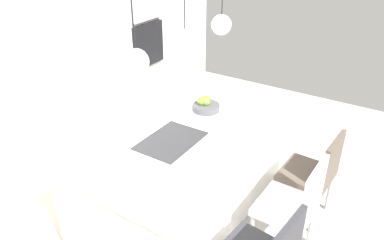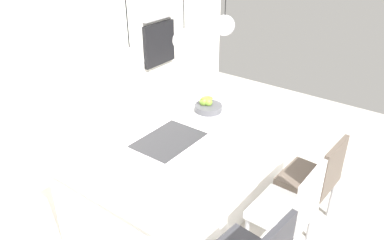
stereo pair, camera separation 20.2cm
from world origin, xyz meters
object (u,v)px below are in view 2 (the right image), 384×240
object	(u,v)px
fruit_bowl	(208,106)
chair_far	(315,177)
oven	(159,44)
chair_middle	(290,209)
microwave	(157,6)

from	to	relation	value
fruit_bowl	chair_far	distance (m)	1.15
fruit_bowl	oven	xyz separation A→B (m)	(1.04, 1.53, 0.07)
chair_far	fruit_bowl	bearing A→B (deg)	97.25
chair_middle	microwave	bearing A→B (deg)	60.85
fruit_bowl	microwave	distance (m)	1.93
fruit_bowl	oven	bearing A→B (deg)	55.62
chair_middle	oven	bearing A→B (deg)	60.85
oven	chair_far	xyz separation A→B (m)	(-0.91, -2.58, -0.50)
microwave	oven	xyz separation A→B (m)	(0.00, 0.00, -0.50)
oven	chair_far	distance (m)	2.79
microwave	chair_far	size ratio (longest dim) A/B	0.61
chair_middle	chair_far	size ratio (longest dim) A/B	1.04
chair_middle	chair_far	xyz separation A→B (m)	(0.53, 0.00, -0.02)
microwave	fruit_bowl	bearing A→B (deg)	-124.38
oven	chair_far	world-z (taller)	oven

